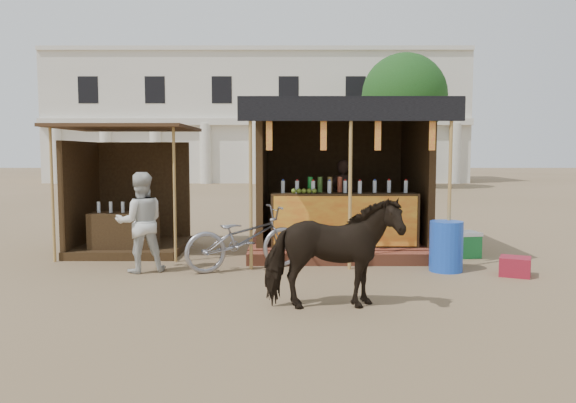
# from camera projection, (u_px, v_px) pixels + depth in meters

# --- Properties ---
(ground) EXTENTS (120.00, 120.00, 0.00)m
(ground) POSITION_uv_depth(u_px,v_px,m) (288.00, 293.00, 7.58)
(ground) COLOR #846B4C
(ground) RESTS_ON ground
(main_stall) EXTENTS (3.60, 3.61, 2.78)m
(main_stall) POSITION_uv_depth(u_px,v_px,m) (340.00, 198.00, 10.83)
(main_stall) COLOR brown
(main_stall) RESTS_ON ground
(secondary_stall) EXTENTS (2.40, 2.40, 2.38)m
(secondary_stall) POSITION_uv_depth(u_px,v_px,m) (123.00, 207.00, 10.73)
(secondary_stall) COLOR #3A2915
(secondary_stall) RESTS_ON ground
(cow) EXTENTS (1.68, 0.88, 1.37)m
(cow) POSITION_uv_depth(u_px,v_px,m) (332.00, 253.00, 6.74)
(cow) COLOR black
(cow) RESTS_ON ground
(motorbike) EXTENTS (2.07, 1.42, 1.03)m
(motorbike) POSITION_uv_depth(u_px,v_px,m) (244.00, 238.00, 9.01)
(motorbike) COLOR gray
(motorbike) RESTS_ON ground
(bystander) EXTENTS (0.93, 0.83, 1.59)m
(bystander) POSITION_uv_depth(u_px,v_px,m) (140.00, 222.00, 8.85)
(bystander) COLOR silver
(bystander) RESTS_ON ground
(blue_barrel) EXTENTS (0.63, 0.63, 0.80)m
(blue_barrel) POSITION_uv_depth(u_px,v_px,m) (446.00, 246.00, 8.94)
(blue_barrel) COLOR blue
(blue_barrel) RESTS_ON ground
(red_crate) EXTENTS (0.57, 0.56, 0.29)m
(red_crate) POSITION_uv_depth(u_px,v_px,m) (515.00, 266.00, 8.62)
(red_crate) COLOR maroon
(red_crate) RESTS_ON ground
(cooler) EXTENTS (0.72, 0.56, 0.46)m
(cooler) POSITION_uv_depth(u_px,v_px,m) (460.00, 244.00, 10.15)
(cooler) COLOR #1A7733
(cooler) RESTS_ON ground
(background_building) EXTENTS (26.00, 7.45, 8.18)m
(background_building) POSITION_uv_depth(u_px,v_px,m) (258.00, 120.00, 37.06)
(background_building) COLOR silver
(background_building) RESTS_ON ground
(tree) EXTENTS (4.50, 4.40, 7.00)m
(tree) POSITION_uv_depth(u_px,v_px,m) (400.00, 99.00, 29.22)
(tree) COLOR #382314
(tree) RESTS_ON ground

